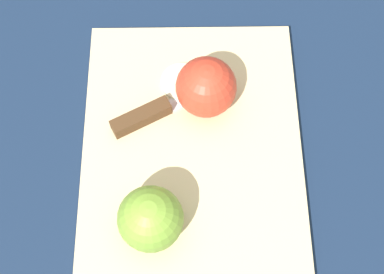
# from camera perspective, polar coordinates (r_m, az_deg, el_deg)

# --- Properties ---
(ground_plane) EXTENTS (4.00, 4.00, 0.00)m
(ground_plane) POSITION_cam_1_polar(r_m,az_deg,el_deg) (0.65, 0.00, -1.32)
(ground_plane) COLOR #14233D
(cutting_board) EXTENTS (0.37, 0.31, 0.02)m
(cutting_board) POSITION_cam_1_polar(r_m,az_deg,el_deg) (0.65, 0.00, -1.03)
(cutting_board) COLOR #D1B789
(cutting_board) RESTS_ON ground_plane
(apple_half_left) EXTENTS (0.07, 0.07, 0.07)m
(apple_half_left) POSITION_cam_1_polar(r_m,az_deg,el_deg) (0.57, -4.41, -8.69)
(apple_half_left) COLOR olive
(apple_half_left) RESTS_ON cutting_board
(apple_half_right) EXTENTS (0.07, 0.07, 0.07)m
(apple_half_right) POSITION_cam_1_polar(r_m,az_deg,el_deg) (0.63, 1.53, 5.36)
(apple_half_right) COLOR red
(apple_half_right) RESTS_ON cutting_board
(knife) EXTENTS (0.07, 0.16, 0.02)m
(knife) POSITION_cam_1_polar(r_m,az_deg,el_deg) (0.65, -4.48, 2.54)
(knife) COLOR silver
(knife) RESTS_ON cutting_board
(apple_slice) EXTENTS (0.05, 0.05, 0.00)m
(apple_slice) POSITION_cam_1_polar(r_m,az_deg,el_deg) (0.68, -1.30, 5.88)
(apple_slice) COLOR beige
(apple_slice) RESTS_ON cutting_board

